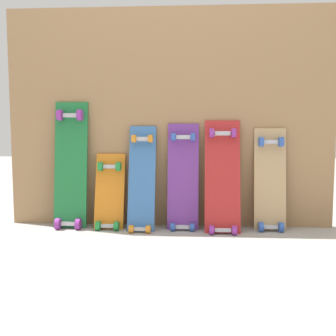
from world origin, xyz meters
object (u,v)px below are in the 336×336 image
object	(u,v)px
skateboard_orange	(109,196)
skateboard_red	(222,181)
skateboard_green	(71,169)
skateboard_purple	(183,182)
skateboard_blue	(142,184)
skateboard_natural	(270,184)

from	to	relation	value
skateboard_orange	skateboard_red	size ratio (longest dim) A/B	0.72
skateboard_green	skateboard_purple	world-z (taller)	skateboard_green
skateboard_green	skateboard_orange	distance (m)	0.31
skateboard_green	skateboard_orange	size ratio (longest dim) A/B	1.60
skateboard_blue	skateboard_natural	distance (m)	0.82
skateboard_blue	skateboard_purple	distance (m)	0.26
skateboard_blue	skateboard_purple	bearing A→B (deg)	7.90
skateboard_red	skateboard_natural	bearing A→B (deg)	9.11
skateboard_red	skateboard_natural	xyz separation A→B (m)	(0.30, 0.05, -0.02)
skateboard_red	skateboard_green	bearing A→B (deg)	177.75
skateboard_green	skateboard_orange	xyz separation A→B (m)	(0.26, -0.01, -0.17)
skateboard_green	skateboard_natural	distance (m)	1.29
skateboard_green	skateboard_blue	world-z (taller)	skateboard_green
skateboard_blue	skateboard_natural	world-z (taller)	skateboard_blue
skateboard_purple	skateboard_red	xyz separation A→B (m)	(0.25, -0.04, 0.01)
skateboard_orange	skateboard_red	world-z (taller)	skateboard_red
skateboard_red	skateboard_orange	bearing A→B (deg)	177.92
skateboard_red	skateboard_blue	bearing A→B (deg)	179.48
skateboard_green	skateboard_natural	xyz separation A→B (m)	(1.28, 0.01, -0.09)
skateboard_green	skateboard_natural	size ratio (longest dim) A/B	1.23
skateboard_orange	skateboard_natural	size ratio (longest dim) A/B	0.77
skateboard_purple	skateboard_natural	bearing A→B (deg)	0.80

